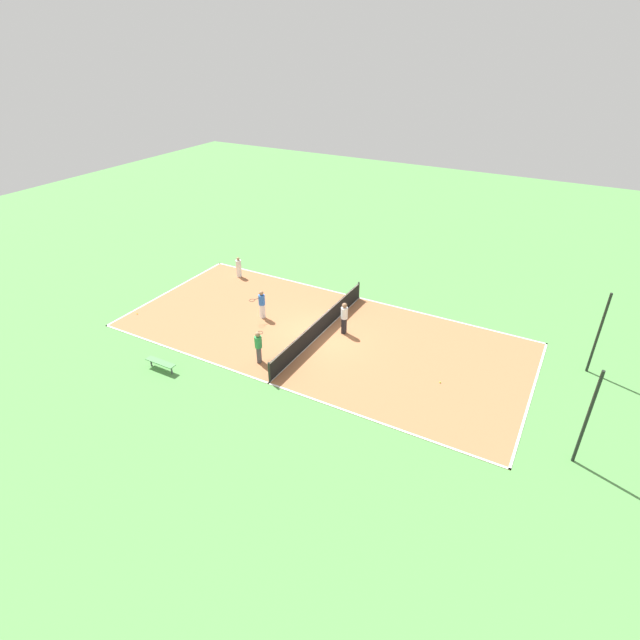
# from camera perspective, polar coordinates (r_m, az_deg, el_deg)

# --- Properties ---
(ground_plane) EXTENTS (80.00, 80.00, 0.00)m
(ground_plane) POSITION_cam_1_polar(r_m,az_deg,el_deg) (26.38, 0.00, -1.69)
(ground_plane) COLOR #518E47
(court_surface) EXTENTS (9.77, 21.34, 0.02)m
(court_surface) POSITION_cam_1_polar(r_m,az_deg,el_deg) (26.37, 0.00, -1.68)
(court_surface) COLOR #AD6B42
(court_surface) RESTS_ON ground_plane
(tennis_net) EXTENTS (9.57, 0.10, 1.07)m
(tennis_net) POSITION_cam_1_polar(r_m,az_deg,el_deg) (26.08, 0.00, -0.64)
(tennis_net) COLOR black
(tennis_net) RESTS_ON court_surface
(bench) EXTENTS (0.36, 1.61, 0.45)m
(bench) POSITION_cam_1_polar(r_m,az_deg,el_deg) (24.69, -17.76, -4.69)
(bench) COLOR #4C8C4C
(bench) RESTS_ON ground_plane
(player_near_white) EXTENTS (0.36, 0.36, 1.79)m
(player_near_white) POSITION_cam_1_polar(r_m,az_deg,el_deg) (26.00, 2.79, 0.46)
(player_near_white) COLOR black
(player_near_white) RESTS_ON court_surface
(player_far_white) EXTENTS (0.40, 0.40, 1.37)m
(player_far_white) POSITION_cam_1_polar(r_m,az_deg,el_deg) (32.82, -9.28, 6.11)
(player_far_white) COLOR white
(player_far_white) RESTS_ON court_surface
(player_far_green) EXTENTS (0.98, 0.71, 1.68)m
(player_far_green) POSITION_cam_1_polar(r_m,az_deg,el_deg) (23.90, -7.05, -2.83)
(player_far_green) COLOR #4C4C51
(player_far_green) RESTS_ON court_surface
(player_near_blue) EXTENTS (0.98, 0.71, 1.65)m
(player_near_blue) POSITION_cam_1_polar(r_m,az_deg,el_deg) (27.65, -6.68, 2.00)
(player_near_blue) COLOR white
(player_near_blue) RESTS_ON court_surface
(tennis_ball_near_net) EXTENTS (0.07, 0.07, 0.07)m
(tennis_ball_near_net) POSITION_cam_1_polar(r_m,az_deg,el_deg) (30.08, -20.18, 0.69)
(tennis_ball_near_net) COLOR #CCE033
(tennis_ball_near_net) RESTS_ON court_surface
(tennis_ball_far_baseline) EXTENTS (0.07, 0.07, 0.07)m
(tennis_ball_far_baseline) POSITION_cam_1_polar(r_m,az_deg,el_deg) (23.51, 13.57, -6.93)
(tennis_ball_far_baseline) COLOR #CCE033
(tennis_ball_far_baseline) RESTS_ON court_surface
(fence_post_back_left) EXTENTS (0.12, 0.12, 4.12)m
(fence_post_back_left) POSITION_cam_1_polar(r_m,az_deg,el_deg) (25.81, 29.22, -1.39)
(fence_post_back_left) COLOR black
(fence_post_back_left) RESTS_ON ground_plane
(fence_post_back_right) EXTENTS (0.12, 0.12, 4.12)m
(fence_post_back_right) POSITION_cam_1_polar(r_m,az_deg,el_deg) (20.25, 28.22, -9.87)
(fence_post_back_right) COLOR black
(fence_post_back_right) RESTS_ON ground_plane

